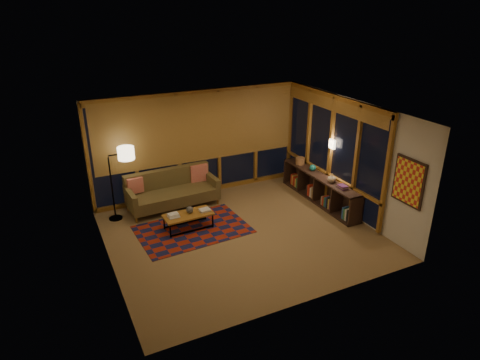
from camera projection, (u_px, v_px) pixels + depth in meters
name	position (u px, v px, depth m)	size (l,w,h in m)	color
floor	(241.00, 234.00, 9.29)	(5.50, 5.00, 0.01)	#A3804E
ceiling	(241.00, 112.00, 8.24)	(5.50, 5.00, 0.01)	beige
walls	(241.00, 177.00, 8.77)	(5.51, 5.01, 2.70)	beige
window_wall_back	(199.00, 144.00, 10.78)	(5.30, 0.16, 2.60)	olive
window_wall_right	(330.00, 150.00, 10.34)	(0.16, 3.70, 2.60)	olive
wall_art	(408.00, 182.00, 8.28)	(0.06, 0.74, 0.94)	red
wall_sconce	(332.00, 144.00, 10.11)	(0.12, 0.18, 0.22)	#F7E3B7
sofa	(173.00, 191.00, 10.33)	(2.16, 0.87, 0.88)	brown
pillow_left	(135.00, 187.00, 10.08)	(0.37, 0.12, 0.37)	#CC0003
pillow_right	(199.00, 173.00, 10.80)	(0.44, 0.15, 0.44)	#CC0003
area_rug	(193.00, 229.00, 9.48)	(2.38, 1.58, 0.01)	maroon
coffee_table	(188.00, 221.00, 9.46)	(1.08, 0.49, 0.36)	olive
book_stack_a	(173.00, 215.00, 9.26)	(0.22, 0.17, 0.06)	silver
book_stack_b	(205.00, 210.00, 9.53)	(0.21, 0.17, 0.04)	silver
ceramic_pot	(190.00, 210.00, 9.41)	(0.16, 0.16, 0.16)	black
floor_lamp	(112.00, 185.00, 9.62)	(0.57, 0.37, 1.70)	black
bookshelf	(320.00, 189.00, 10.67)	(0.40, 2.80, 0.70)	black
basket	(300.00, 161.00, 11.24)	(0.24, 0.24, 0.18)	brown
teal_bowl	(313.00, 168.00, 10.80)	(0.16, 0.16, 0.16)	#156F6E
vase	(332.00, 178.00, 10.13)	(0.20, 0.20, 0.21)	tan
shelf_book_stack	(343.00, 187.00, 9.82)	(0.17, 0.23, 0.07)	silver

